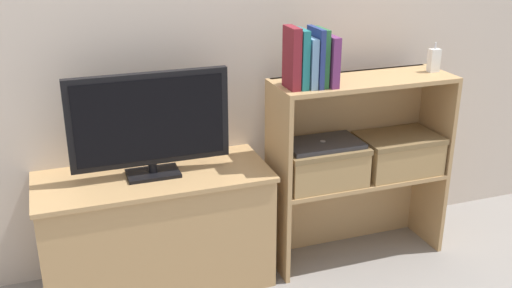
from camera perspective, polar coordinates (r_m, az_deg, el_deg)
The scene contains 16 objects.
ground_plane at distance 2.77m, azimuth 1.03°, elevation -13.52°, with size 16.00×16.00×0.00m, color gray.
wall_back at distance 2.72m, azimuth -2.12°, elevation 13.18°, with size 10.00×0.05×2.40m.
tv_stand at distance 2.70m, azimuth -9.41°, elevation -8.13°, with size 0.99×0.42×0.54m.
tv at distance 2.49m, azimuth -10.09°, elevation 2.07°, with size 0.66×0.14×0.45m.
bookshelf_lower_tier at distance 2.98m, azimuth 8.98°, elevation -5.21°, with size 0.84×0.29×0.42m.
bookshelf_upper_tier at distance 2.82m, azimuth 9.48°, elevation 2.98°, with size 0.84×0.29×0.47m.
book_maroon at distance 2.49m, azimuth 3.44°, elevation 8.17°, with size 0.04×0.12×0.26m.
book_teal at distance 2.51m, azimuth 4.27°, elevation 8.11°, with size 0.03×0.12×0.25m.
book_skyblue at distance 2.53m, azimuth 5.06°, elevation 7.77°, with size 0.03×0.13×0.21m.
book_navy at distance 2.54m, azimuth 5.69°, elevation 8.23°, with size 0.02×0.15×0.25m.
book_forest at distance 2.55m, azimuth 6.22°, elevation 8.21°, with size 0.02×0.13×0.24m.
book_plum at distance 2.57m, azimuth 6.94°, elevation 7.93°, with size 0.03×0.16×0.21m.
baby_monitor at distance 2.90m, azimuth 16.59°, elevation 7.65°, with size 0.05×0.04×0.14m.
storage_basket_left at distance 2.74m, azimuth 6.29°, elevation -1.75°, with size 0.38×0.26×0.18m.
storage_basket_right at distance 2.92m, azimuth 13.36°, elevation -0.69°, with size 0.38×0.26×0.18m.
laptop at distance 2.70m, azimuth 6.37°, elevation 0.04°, with size 0.34×0.21×0.02m.
Camera 1 is at (-0.81, -2.13, 1.58)m, focal length 42.00 mm.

